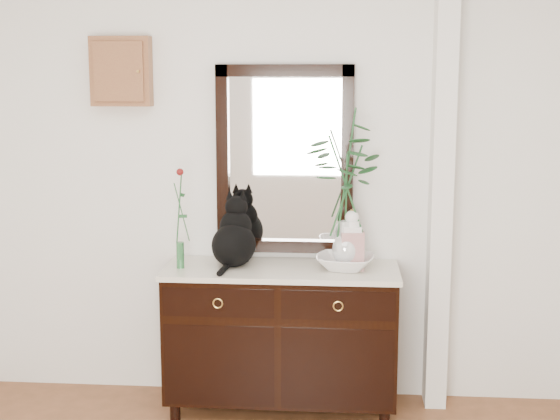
# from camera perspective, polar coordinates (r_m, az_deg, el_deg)

# --- Properties ---
(wall_back) EXTENTS (3.60, 0.04, 2.70)m
(wall_back) POSITION_cam_1_polar(r_m,az_deg,el_deg) (4.59, -0.89, 2.60)
(wall_back) COLOR white
(wall_back) RESTS_ON ground
(pilaster) EXTENTS (0.12, 0.20, 2.70)m
(pilaster) POSITION_cam_1_polar(r_m,az_deg,el_deg) (4.53, 11.72, 2.29)
(pilaster) COLOR white
(pilaster) RESTS_ON ground
(sideboard) EXTENTS (1.33, 0.52, 0.82)m
(sideboard) POSITION_cam_1_polar(r_m,az_deg,el_deg) (4.54, 0.10, -8.86)
(sideboard) COLOR black
(sideboard) RESTS_ON ground
(wall_mirror) EXTENTS (0.80, 0.06, 1.10)m
(wall_mirror) POSITION_cam_1_polar(r_m,az_deg,el_deg) (4.56, 0.34, 3.69)
(wall_mirror) COLOR black
(wall_mirror) RESTS_ON wall_back
(key_cabinet) EXTENTS (0.35, 0.10, 0.40)m
(key_cabinet) POSITION_cam_1_polar(r_m,az_deg,el_deg) (4.68, -11.54, 9.90)
(key_cabinet) COLOR brown
(key_cabinet) RESTS_ON wall_back
(cat) EXTENTS (0.31, 0.37, 0.41)m
(cat) POSITION_cam_1_polar(r_m,az_deg,el_deg) (4.45, -3.41, -1.54)
(cat) COLOR black
(cat) RESTS_ON sideboard
(lotus_bowl) EXTENTS (0.37, 0.37, 0.08)m
(lotus_bowl) POSITION_cam_1_polar(r_m,az_deg,el_deg) (4.41, 4.79, -3.83)
(lotus_bowl) COLOR white
(lotus_bowl) RESTS_ON sideboard
(vase_branches) EXTENTS (0.57, 0.57, 0.90)m
(vase_branches) POSITION_cam_1_polar(r_m,az_deg,el_deg) (4.33, 4.87, 1.70)
(vase_branches) COLOR silver
(vase_branches) RESTS_ON lotus_bowl
(bud_vase_rose) EXTENTS (0.09, 0.09, 0.58)m
(bud_vase_rose) POSITION_cam_1_polar(r_m,az_deg,el_deg) (4.40, -7.37, -0.56)
(bud_vase_rose) COLOR #2C6636
(bud_vase_rose) RESTS_ON sideboard
(ginger_jar) EXTENTS (0.14, 0.14, 0.34)m
(ginger_jar) POSITION_cam_1_polar(r_m,az_deg,el_deg) (4.39, 5.27, -2.12)
(ginger_jar) COLOR white
(ginger_jar) RESTS_ON sideboard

